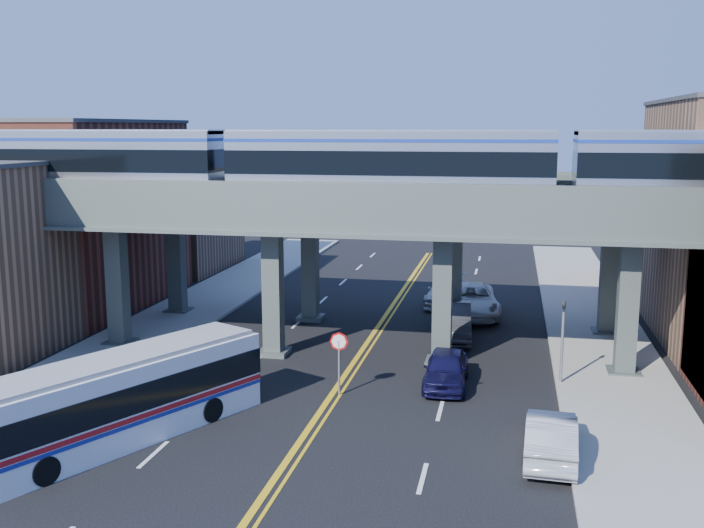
{
  "coord_description": "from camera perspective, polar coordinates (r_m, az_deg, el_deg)",
  "views": [
    {
      "loc": [
        6.9,
        -26.79,
        10.77
      ],
      "look_at": [
        -0.13,
        7.71,
        4.59
      ],
      "focal_mm": 40.0,
      "sensor_mm": 36.0,
      "label": 1
    }
  ],
  "objects": [
    {
      "name": "building_east_c",
      "position": [
        57.33,
        23.14,
        2.87
      ],
      "size": [
        8.0,
        10.0,
        9.0
      ],
      "primitive_type": "cube",
      "color": "brown",
      "rests_on": "ground"
    },
    {
      "name": "building_west_b",
      "position": [
        50.04,
        -19.11,
        3.36
      ],
      "size": [
        8.0,
        14.0,
        11.0
      ],
      "primitive_type": "cube",
      "color": "brown",
      "rests_on": "ground"
    },
    {
      "name": "car_parked_curb",
      "position": [
        27.05,
        14.28,
        -12.08
      ],
      "size": [
        1.84,
        4.72,
        1.53
      ],
      "primitive_type": "imported",
      "rotation": [
        0.0,
        0.0,
        3.09
      ],
      "color": "#ABABAF",
      "rests_on": "ground"
    },
    {
      "name": "car_lane_c",
      "position": [
        45.86,
        8.67,
        -2.61
      ],
      "size": [
        3.74,
        6.7,
        1.77
      ],
      "primitive_type": "imported",
      "rotation": [
        0.0,
        0.0,
        0.13
      ],
      "color": "silver",
      "rests_on": "ground"
    },
    {
      "name": "ground",
      "position": [
        29.68,
        -2.79,
        -11.34
      ],
      "size": [
        120.0,
        120.0,
        0.0
      ],
      "primitive_type": "plane",
      "color": "black",
      "rests_on": "ground"
    },
    {
      "name": "car_lane_b",
      "position": [
        40.73,
        7.27,
        -4.15
      ],
      "size": [
        2.37,
        5.63,
        1.81
      ],
      "primitive_type": "imported",
      "rotation": [
        0.0,
        0.0,
        0.08
      ],
      "color": "#2E2F31",
      "rests_on": "ground"
    },
    {
      "name": "sidewalk_west",
      "position": [
        42.5,
        -14.62,
        -4.95
      ],
      "size": [
        5.0,
        70.0,
        0.16
      ],
      "primitive_type": "cube",
      "color": "gray",
      "rests_on": "ground"
    },
    {
      "name": "traffic_signal",
      "position": [
        33.94,
        15.08,
        -4.85
      ],
      "size": [
        0.15,
        0.18,
        4.1
      ],
      "color": "slate",
      "rests_on": "ground"
    },
    {
      "name": "stop_sign",
      "position": [
        31.81,
        -0.95,
        -6.51
      ],
      "size": [
        0.76,
        0.09,
        2.63
      ],
      "color": "slate",
      "rests_on": "ground"
    },
    {
      "name": "transit_train",
      "position": [
        35.24,
        2.68,
        7.34
      ],
      "size": [
        44.9,
        2.81,
        3.27
      ],
      "color": "black",
      "rests_on": "elevated_viaduct_near"
    },
    {
      "name": "sidewalk_east",
      "position": [
        38.58,
        18.01,
        -6.64
      ],
      "size": [
        5.0,
        70.0,
        0.16
      ],
      "primitive_type": "cube",
      "color": "gray",
      "rests_on": "ground"
    },
    {
      "name": "elevated_viaduct_far",
      "position": [
        42.57,
        2.13,
        4.15
      ],
      "size": [
        52.0,
        3.6,
        7.4
      ],
      "color": "#39423F",
      "rests_on": "ground"
    },
    {
      "name": "car_lane_a",
      "position": [
        33.39,
        6.85,
        -7.58
      ],
      "size": [
        1.84,
        4.45,
        1.51
      ],
      "primitive_type": "imported",
      "rotation": [
        0.0,
        0.0,
        0.01
      ],
      "color": "black",
      "rests_on": "ground"
    },
    {
      "name": "elevated_viaduct_near",
      "position": [
        35.72,
        0.29,
        3.04
      ],
      "size": [
        52.0,
        3.6,
        7.4
      ],
      "color": "#39423F",
      "rests_on": "ground"
    },
    {
      "name": "car_lane_d",
      "position": [
        48.47,
        6.92,
        -2.0
      ],
      "size": [
        2.56,
        5.59,
        1.59
      ],
      "primitive_type": "imported",
      "rotation": [
        0.0,
        0.0,
        -0.06
      ],
      "color": "silver",
      "rests_on": "ground"
    },
    {
      "name": "building_west_c",
      "position": [
        61.67,
        -12.91,
        3.4
      ],
      "size": [
        8.0,
        10.0,
        8.0
      ],
      "primitive_type": "cube",
      "color": "#8B6548",
      "rests_on": "ground"
    },
    {
      "name": "transit_bus",
      "position": [
        28.6,
        -16.51,
        -9.44
      ],
      "size": [
        7.25,
        11.05,
        2.87
      ],
      "rotation": [
        0.0,
        0.0,
        1.1
      ],
      "color": "white",
      "rests_on": "ground"
    }
  ]
}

